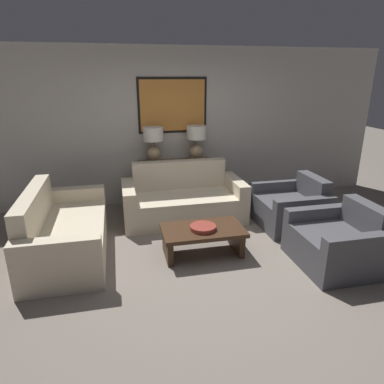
{
  "coord_description": "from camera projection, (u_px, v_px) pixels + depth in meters",
  "views": [
    {
      "loc": [
        -0.98,
        -3.52,
        2.2
      ],
      "look_at": [
        0.0,
        0.86,
        0.65
      ],
      "focal_mm": 32.0,
      "sensor_mm": 36.0,
      "label": 1
    }
  ],
  "objects": [
    {
      "name": "ground_plane",
      "position": [
        207.0,
        265.0,
        4.17
      ],
      "size": [
        20.0,
        20.0,
        0.0
      ],
      "primitive_type": "plane",
      "color": "slate"
    },
    {
      "name": "back_wall",
      "position": [
        172.0,
        127.0,
        5.94
      ],
      "size": [
        7.7,
        0.12,
        2.65
      ],
      "color": "beige",
      "rests_on": "ground_plane"
    },
    {
      "name": "console_table",
      "position": [
        176.0,
        183.0,
        6.01
      ],
      "size": [
        1.28,
        0.36,
        0.79
      ],
      "color": "brown",
      "rests_on": "ground_plane"
    },
    {
      "name": "table_lamp_left",
      "position": [
        153.0,
        141.0,
        5.69
      ],
      "size": [
        0.33,
        0.33,
        0.59
      ],
      "color": "tan",
      "rests_on": "console_table"
    },
    {
      "name": "table_lamp_right",
      "position": [
        196.0,
        140.0,
        5.84
      ],
      "size": [
        0.33,
        0.33,
        0.59
      ],
      "color": "tan",
      "rests_on": "console_table"
    },
    {
      "name": "couch_by_back_wall",
      "position": [
        183.0,
        201.0,
        5.45
      ],
      "size": [
        1.88,
        0.91,
        0.87
      ],
      "color": "beige",
      "rests_on": "ground_plane"
    },
    {
      "name": "couch_by_side",
      "position": [
        64.0,
        233.0,
        4.34
      ],
      "size": [
        0.91,
        1.88,
        0.87
      ],
      "color": "beige",
      "rests_on": "ground_plane"
    },
    {
      "name": "coffee_table",
      "position": [
        203.0,
        235.0,
        4.34
      ],
      "size": [
        1.04,
        0.6,
        0.36
      ],
      "color": "#3D2616",
      "rests_on": "ground_plane"
    },
    {
      "name": "decorative_bowl",
      "position": [
        203.0,
        227.0,
        4.27
      ],
      "size": [
        0.33,
        0.33,
        0.05
      ],
      "color": "#93382D",
      "rests_on": "coffee_table"
    },
    {
      "name": "armchair_near_back_wall",
      "position": [
        291.0,
        208.0,
        5.2
      ],
      "size": [
        0.91,
        0.98,
        0.75
      ],
      "color": "#4C4C51",
      "rests_on": "ground_plane"
    },
    {
      "name": "armchair_near_camera",
      "position": [
        338.0,
        243.0,
        4.12
      ],
      "size": [
        0.91,
        0.98,
        0.75
      ],
      "color": "#4C4C51",
      "rests_on": "ground_plane"
    }
  ]
}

